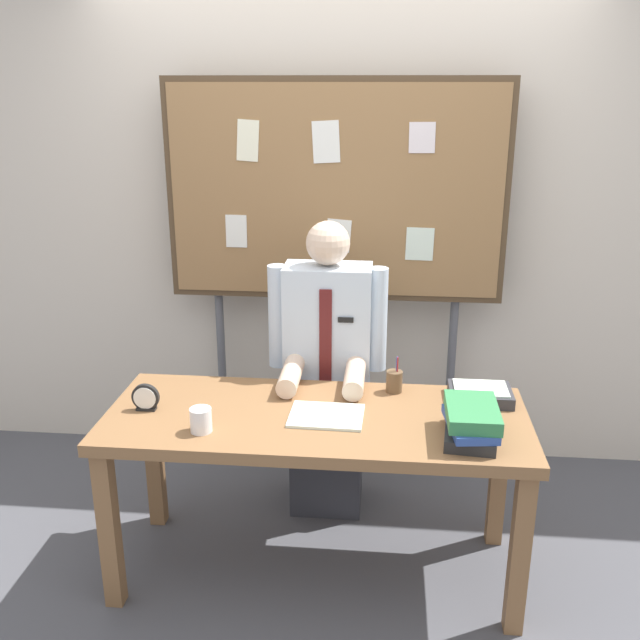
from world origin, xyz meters
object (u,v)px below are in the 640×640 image
desk (316,436)px  person (327,381)px  bulletin_board (335,197)px  pen_holder (394,381)px  book_stack (471,422)px  desk_clock (146,398)px  coffee_mug (201,420)px  open_notebook (326,416)px  paper_tray (480,394)px

desk → person: person is taller
bulletin_board → pen_holder: (0.31, -0.69, -0.68)m
desk → bulletin_board: bulletin_board is taller
person → book_stack: 0.90m
pen_holder → desk_clock: bearing=-164.5°
coffee_mug → pen_holder: bearing=30.9°
open_notebook → pen_holder: size_ratio=1.84×
desk_clock → pen_holder: 1.05m
person → open_notebook: 0.55m
book_stack → paper_tray: 0.36m
desk → paper_tray: bearing=16.8°
person → desk_clock: bearing=-142.0°
bulletin_board → book_stack: 1.41m
person → bulletin_board: size_ratio=0.70×
bulletin_board → open_notebook: size_ratio=6.97×
desk → bulletin_board: (-0.00, 0.94, 0.83)m
bulletin_board → pen_holder: bulletin_board is taller
book_stack → coffee_mug: 1.02m
person → coffee_mug: (-0.42, -0.71, 0.13)m
desk_clock → pen_holder: size_ratio=0.71×
person → pen_holder: size_ratio=8.99×
pen_holder → bulletin_board: bearing=114.5°
open_notebook → pen_holder: bearing=45.5°
desk → coffee_mug: 0.49m
coffee_mug → paper_tray: (1.10, 0.39, -0.02)m
pen_holder → paper_tray: pen_holder is taller
pen_holder → desk: bearing=-140.9°
bulletin_board → pen_holder: size_ratio=12.83×
open_notebook → paper_tray: bearing=19.5°
desk_clock → pen_holder: pen_holder is taller
coffee_mug → desk_clock: bearing=149.2°
bulletin_board → paper_tray: 1.22m
person → pen_holder: bearing=-40.2°
desk → open_notebook: bearing=-24.9°
book_stack → bulletin_board: bearing=118.9°
desk → pen_holder: bearing=39.1°
open_notebook → book_stack: bearing=-12.4°
book_stack → pen_holder: 0.49m
desk → paper_tray: size_ratio=6.57×
desk → person: 0.52m
desk_clock → person: bearing=38.0°
bulletin_board → paper_tray: size_ratio=7.89×
desk_clock → pen_holder: (1.01, 0.28, -0.00)m
person → paper_tray: person is taller
desk → open_notebook: open_notebook is taller
person → bulletin_board: bulletin_board is taller
open_notebook → person: bearing=94.6°
desk_clock → bulletin_board: bearing=54.2°
person → coffee_mug: bearing=-121.0°
bulletin_board → paper_tray: (0.67, -0.74, -0.71)m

